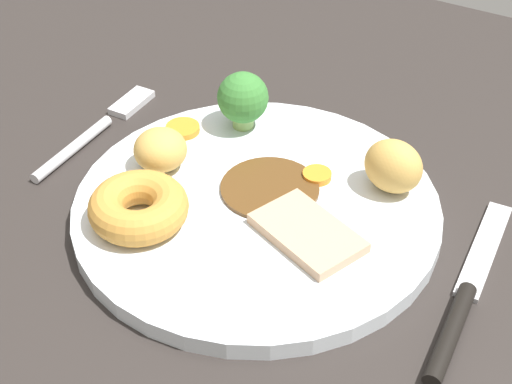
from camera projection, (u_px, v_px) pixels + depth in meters
The scene contains 12 objects.
dining_table at pixel (217, 218), 61.43cm from camera, with size 120.00×84.00×3.60cm, color #2B2623.
dinner_plate at pixel (256, 210), 58.37cm from camera, with size 27.32×27.32×1.40cm, color white.
gravy_pool at pixel (270, 188), 59.02cm from camera, with size 7.51×7.51×0.30cm, color #563819.
meat_slice_main at pixel (308, 233), 54.74cm from camera, with size 7.73×4.74×0.80cm, color tan.
yorkshire_pudding at pixel (138, 207), 55.51cm from camera, with size 7.21×7.21×2.58cm, color #C68938.
roast_potato_left at pixel (393, 166), 57.97cm from camera, with size 4.54×3.66×4.12cm, color tan.
roast_potato_right at pixel (161, 149), 60.38cm from camera, with size 4.15×4.16×3.26cm, color tan.
carrot_coin_front at pixel (183, 129), 64.92cm from camera, with size 2.84×2.84×0.52cm, color orange.
carrot_coin_back at pixel (317, 175), 60.03cm from camera, with size 2.24×2.24×0.53cm, color orange.
broccoli_floret at pixel (243, 99), 64.01cm from camera, with size 4.25×4.25×4.92cm.
fork at pixel (98, 128), 67.19cm from camera, with size 2.11×15.28×0.90cm.
knife at pixel (464, 300), 51.65cm from camera, with size 2.71×18.56×1.20cm.
Camera 1 is at (26.04, -38.43, 42.20)cm, focal length 54.92 mm.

